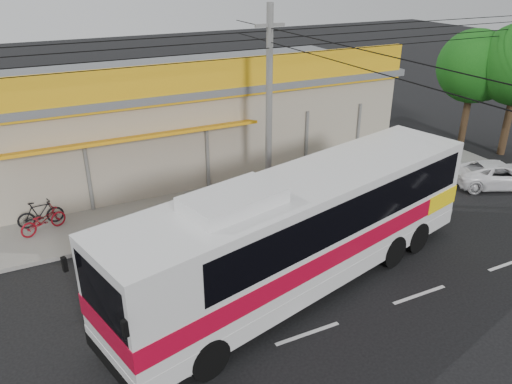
% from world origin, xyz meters
% --- Properties ---
extents(ground, '(120.00, 120.00, 0.00)m').
position_xyz_m(ground, '(0.00, 0.00, 0.00)').
color(ground, black).
rests_on(ground, ground).
extents(sidewalk, '(30.00, 3.20, 0.15)m').
position_xyz_m(sidewalk, '(0.00, 6.00, 0.07)').
color(sidewalk, gray).
rests_on(sidewalk, ground).
extents(lane_markings, '(50.00, 0.12, 0.01)m').
position_xyz_m(lane_markings, '(0.00, -2.50, 0.00)').
color(lane_markings, silver).
rests_on(lane_markings, ground).
extents(storefront_building, '(22.60, 9.20, 5.70)m').
position_xyz_m(storefront_building, '(-0.01, 11.54, 2.30)').
color(storefront_building, '#A79B87').
rests_on(storefront_building, ground).
extents(coach_bus, '(13.19, 5.94, 3.98)m').
position_xyz_m(coach_bus, '(1.27, -0.34, 2.13)').
color(coach_bus, silver).
rests_on(coach_bus, ground).
extents(motorbike_red, '(1.84, 1.25, 0.92)m').
position_xyz_m(motorbike_red, '(-5.94, 6.48, 0.61)').
color(motorbike_red, maroon).
rests_on(motorbike_red, sidewalk).
extents(motorbike_dark, '(1.71, 0.60, 1.01)m').
position_xyz_m(motorbike_dark, '(-5.98, 7.03, 0.65)').
color(motorbike_dark, black).
rests_on(motorbike_dark, sidewalk).
extents(white_car, '(4.52, 3.40, 1.14)m').
position_xyz_m(white_car, '(12.92, 2.22, 0.57)').
color(white_car, white).
rests_on(white_car, ground).
extents(utility_pole, '(34.00, 14.00, 7.96)m').
position_xyz_m(utility_pole, '(2.86, 5.40, 6.56)').
color(utility_pole, slate).
rests_on(utility_pole, ground).
extents(tree_near, '(3.78, 3.78, 6.26)m').
position_xyz_m(tree_near, '(15.70, 6.83, 4.24)').
color(tree_near, '#311D13').
rests_on(tree_near, ground).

